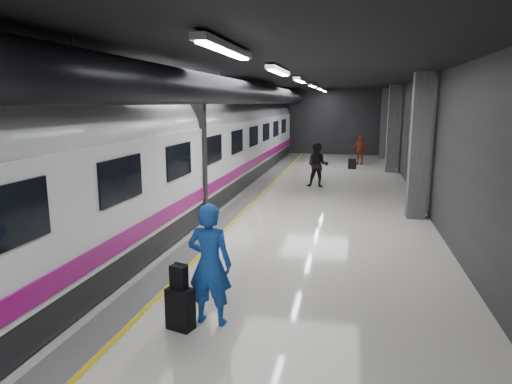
# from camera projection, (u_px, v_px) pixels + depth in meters

# --- Properties ---
(ground) EXTENTS (40.00, 40.00, 0.00)m
(ground) POSITION_uv_depth(u_px,v_px,m) (263.00, 226.00, 13.56)
(ground) COLOR silver
(ground) RESTS_ON ground
(platform_hall) EXTENTS (10.02, 40.02, 4.51)m
(platform_hall) POSITION_uv_depth(u_px,v_px,m) (260.00, 105.00, 13.86)
(platform_hall) COLOR black
(platform_hall) RESTS_ON ground
(train) EXTENTS (3.05, 38.00, 4.05)m
(train) POSITION_uv_depth(u_px,v_px,m) (158.00, 154.00, 13.82)
(train) COLOR black
(train) RESTS_ON ground
(traveler_main) EXTENTS (0.77, 0.53, 2.03)m
(traveler_main) POSITION_uv_depth(u_px,v_px,m) (210.00, 264.00, 7.40)
(traveler_main) COLOR blue
(traveler_main) RESTS_ON ground
(suitcase_main) EXTENTS (0.48, 0.38, 0.69)m
(suitcase_main) POSITION_uv_depth(u_px,v_px,m) (180.00, 309.00, 7.32)
(suitcase_main) COLOR black
(suitcase_main) RESTS_ON ground
(shoulder_bag) EXTENTS (0.31, 0.22, 0.37)m
(shoulder_bag) POSITION_uv_depth(u_px,v_px,m) (179.00, 277.00, 7.24)
(shoulder_bag) COLOR black
(shoulder_bag) RESTS_ON suitcase_main
(traveler_far_a) EXTENTS (0.96, 0.76, 1.92)m
(traveler_far_a) POSITION_uv_depth(u_px,v_px,m) (318.00, 165.00, 19.56)
(traveler_far_a) COLOR black
(traveler_far_a) RESTS_ON ground
(traveler_far_b) EXTENTS (1.06, 0.63, 1.70)m
(traveler_far_b) POSITION_uv_depth(u_px,v_px,m) (360.00, 150.00, 26.98)
(traveler_far_b) COLOR maroon
(traveler_far_b) RESTS_ON ground
(suitcase_far) EXTENTS (0.44, 0.36, 0.57)m
(suitcase_far) POSITION_uv_depth(u_px,v_px,m) (352.00, 164.00, 25.17)
(suitcase_far) COLOR black
(suitcase_far) RESTS_ON ground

